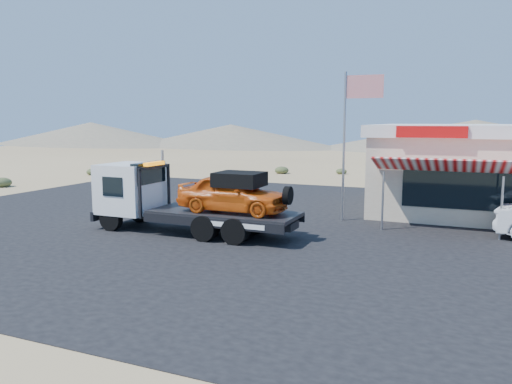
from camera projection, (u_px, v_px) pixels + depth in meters
ground at (187, 233)px, 18.32m from camera, size 120.00×120.00×0.00m
asphalt_lot at (268, 222)px, 20.27m from camera, size 32.00×24.00×0.02m
tow_truck at (189, 196)px, 18.17m from camera, size 7.65×2.27×2.56m
jerky_store at (496, 168)px, 22.12m from camera, size 10.40×9.97×3.90m
flagpole at (350, 129)px, 19.96m from camera, size 1.55×0.10×6.00m
desert_scrub at (55, 181)px, 31.80m from camera, size 23.85×31.36×0.71m
distant_hills at (326, 136)px, 72.04m from camera, size 126.00×48.00×4.20m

